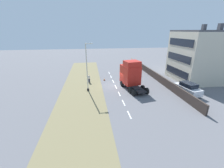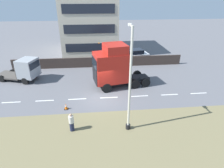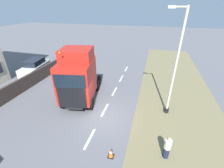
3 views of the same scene
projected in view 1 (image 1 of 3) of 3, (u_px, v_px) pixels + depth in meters
The scene contains 11 objects.
ground_plane at pixel (115, 86), 27.80m from camera, with size 120.00×120.00×0.00m, color slate.
grass_verge at pixel (82, 87), 26.98m from camera, with size 7.00×44.00×0.01m.
lane_markings at pixel (116, 87), 27.15m from camera, with size 0.16×21.00×0.00m.
boundary_wall at pixel (161, 80), 28.80m from camera, with size 0.25×24.00×1.42m.
building_block at pixel (202, 56), 29.67m from camera, with size 10.12×9.01×10.84m.
lorry_cab at pixel (131, 74), 26.09m from camera, with size 3.75×6.58×4.98m.
flatbed_truck at pixel (130, 66), 36.28m from camera, with size 3.68×5.68×2.73m.
parked_car at pixel (188, 88), 23.87m from camera, with size 2.59×4.63×1.91m.
lamp_post at pixel (87, 70), 24.24m from camera, with size 1.30×0.37×7.86m.
pedestrian at pixel (89, 79), 29.26m from camera, with size 0.39×0.39×1.55m.
traffic_cone_lead at pixel (104, 79), 30.62m from camera, with size 0.36×0.36×0.58m.
Camera 1 is at (-4.40, -25.70, 9.68)m, focal length 24.00 mm.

